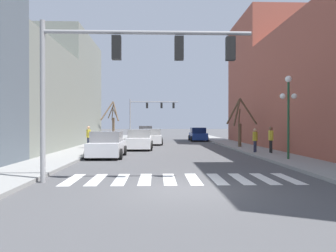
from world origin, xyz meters
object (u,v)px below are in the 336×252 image
object	(u,v)px
car_parked_left_far	(146,133)
street_tree_left_far	(113,121)
car_parked_right_far	(107,145)
pedestrian_on_left_sidewalk	(255,138)
car_driving_toward_lane	(139,140)
street_tree_left_mid	(240,123)
traffic_signal_near	(124,62)
car_parked_right_mid	(198,135)
traffic_signal_far	(149,109)
car_at_intersection	(152,137)
pedestrian_waiting_at_curb	(271,137)
street_lamp_right_corner	(288,100)
pedestrian_on_right_sidewalk	(89,135)

from	to	relation	value
car_parked_left_far	street_tree_left_far	world-z (taller)	street_tree_left_far
car_parked_right_far	pedestrian_on_left_sidewalk	xyz separation A→B (m)	(9.71, 1.61, 0.36)
car_parked_left_far	pedestrian_on_left_sidewalk	size ratio (longest dim) A/B	2.96
car_driving_toward_lane	pedestrian_on_left_sidewalk	bearing A→B (deg)	60.37
car_driving_toward_lane	street_tree_left_mid	world-z (taller)	street_tree_left_mid
traffic_signal_near	pedestrian_on_left_sidewalk	world-z (taller)	traffic_signal_near
car_parked_right_mid	traffic_signal_far	bearing A→B (deg)	31.12
car_parked_left_far	car_at_intersection	distance (m)	9.33
pedestrian_on_left_sidewalk	traffic_signal_far	bearing A→B (deg)	51.66
car_parked_right_far	pedestrian_waiting_at_curb	xyz separation A→B (m)	(10.62, 1.16, 0.43)
traffic_signal_near	car_parked_right_mid	world-z (taller)	traffic_signal_near
street_lamp_right_corner	car_driving_toward_lane	xyz separation A→B (m)	(-8.58, 8.82, -2.59)
pedestrian_on_left_sidewalk	pedestrian_on_right_sidewalk	distance (m)	12.89
car_parked_right_mid	car_parked_right_far	xyz separation A→B (m)	(-8.03, -18.91, 0.00)
traffic_signal_far	pedestrian_on_right_sidewalk	world-z (taller)	traffic_signal_far
traffic_signal_near	pedestrian_on_right_sidewalk	distance (m)	15.59
car_at_intersection	pedestrian_on_left_sidewalk	size ratio (longest dim) A/B	2.61
car_parked_left_far	traffic_signal_far	bearing A→B (deg)	178.51
car_at_intersection	street_tree_left_mid	world-z (taller)	street_tree_left_mid
traffic_signal_near	pedestrian_waiting_at_curb	size ratio (longest dim) A/B	4.30
car_driving_toward_lane	car_parked_right_far	xyz separation A→B (m)	(-1.67, -6.18, -0.01)
pedestrian_on_left_sidewalk	car_driving_toward_lane	bearing A→B (deg)	96.11
car_parked_left_far	traffic_signal_near	bearing A→B (deg)	0.50
traffic_signal_far	car_parked_left_far	bearing A→B (deg)	-91.49
street_lamp_right_corner	street_tree_left_far	size ratio (longest dim) A/B	0.98
pedestrian_on_left_sidewalk	pedestrian_on_right_sidewalk	world-z (taller)	pedestrian_on_right_sidewalk
car_parked_right_far	street_tree_left_mid	bearing A→B (deg)	-55.40
car_parked_right_far	pedestrian_waiting_at_curb	world-z (taller)	pedestrian_waiting_at_curb
street_lamp_right_corner	car_parked_right_mid	xyz separation A→B (m)	(-2.23, 21.55, -2.60)
car_at_intersection	car_parked_right_far	size ratio (longest dim) A/B	1.04
car_at_intersection	car_parked_right_far	distance (m)	12.61
car_parked_right_far	pedestrian_waiting_at_curb	bearing A→B (deg)	-83.77
traffic_signal_far	car_at_intersection	bearing A→B (deg)	-87.44
traffic_signal_far	car_driving_toward_lane	distance (m)	23.22
car_driving_toward_lane	car_parked_right_mid	xyz separation A→B (m)	(6.35, 12.73, -0.01)
traffic_signal_near	car_parked_right_mid	xyz separation A→B (m)	(6.10, 27.49, -3.53)
pedestrian_on_left_sidewalk	car_parked_right_mid	bearing A→B (deg)	41.29
car_parked_left_far	pedestrian_on_right_sidewalk	bearing A→B (deg)	-14.60
street_tree_left_mid	car_parked_left_far	bearing A→B (deg)	119.61
car_parked_left_far	car_at_intersection	bearing A→B (deg)	5.82
car_at_intersection	street_tree_left_far	size ratio (longest dim) A/B	0.91
street_lamp_right_corner	pedestrian_waiting_at_curb	size ratio (longest dim) A/B	2.61
pedestrian_on_right_sidewalk	street_lamp_right_corner	bearing A→B (deg)	-154.94
traffic_signal_near	car_parked_right_far	size ratio (longest dim) A/B	1.83
car_parked_right_mid	car_driving_toward_lane	bearing A→B (deg)	153.48
car_driving_toward_lane	pedestrian_waiting_at_curb	size ratio (longest dim) A/B	2.56
car_parked_left_far	pedestrian_waiting_at_curb	world-z (taller)	pedestrian_waiting_at_curb
traffic_signal_far	car_at_intersection	world-z (taller)	traffic_signal_far
traffic_signal_near	car_parked_right_far	xyz separation A→B (m)	(-1.93, 8.58, -3.53)
pedestrian_on_left_sidewalk	pedestrian_waiting_at_curb	bearing A→B (deg)	-80.60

